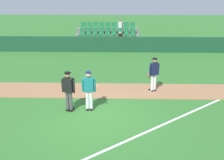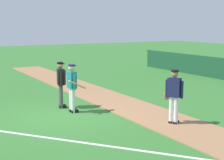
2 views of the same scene
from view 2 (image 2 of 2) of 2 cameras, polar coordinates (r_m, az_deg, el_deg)
ground_plane at (r=12.10m, az=-8.13°, el=-5.92°), size 80.00×80.00×0.00m
infield_dirt_path at (r=13.29m, az=2.64°, el=-4.39°), size 28.00×2.01×0.03m
foul_line_chalk at (r=9.28m, az=-3.95°, el=-10.57°), size 9.45×7.55×0.01m
batter_teal_jersey at (r=12.29m, az=-6.72°, el=-1.03°), size 0.70×0.77×1.76m
umpire_home_plate at (r=13.02m, az=-8.53°, el=-0.34°), size 0.58×0.37×1.76m
runner_navy_jersey at (r=10.92m, az=10.30°, el=-2.45°), size 0.64×0.43×1.76m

